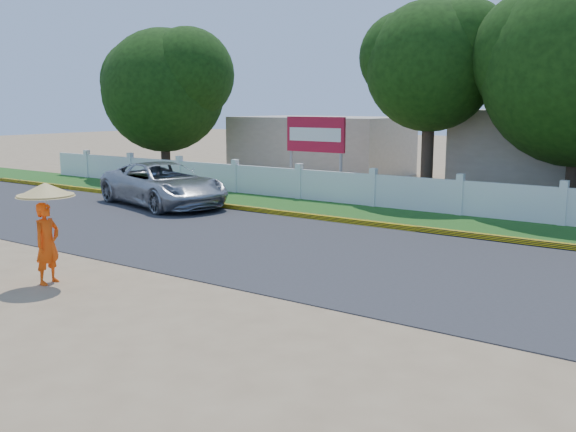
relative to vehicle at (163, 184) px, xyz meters
The scene contains 10 objects.
ground 11.53m from the vehicle, 39.35° to the right, with size 120.00×120.00×0.00m, color #9E8460.
road 9.36m from the vehicle, 17.45° to the right, with size 60.00×7.00×0.02m, color #38383A.
grass_verge 9.26m from the vehicle, 15.41° to the left, with size 60.00×3.50×0.03m, color #2D601E.
curb 8.95m from the vehicle, ahead, with size 40.00×0.18×0.16m, color yellow.
fence 9.72m from the vehicle, 23.68° to the left, with size 40.00×0.10×1.10m, color silver.
building_far 11.77m from the vehicle, 95.37° to the left, with size 8.00×5.00×2.80m, color #B7AD99.
vehicle is the anchor object (origin of this frame).
monk_with_parasol 9.59m from the vehicle, 56.96° to the right, with size 1.08×1.08×1.96m.
billboard 5.94m from the vehicle, 60.04° to the left, with size 2.50×0.13×2.95m.
tree_row 13.00m from the vehicle, 32.87° to the left, with size 35.52×6.81×7.95m.
Camera 1 is at (6.95, -7.84, 3.40)m, focal length 40.00 mm.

